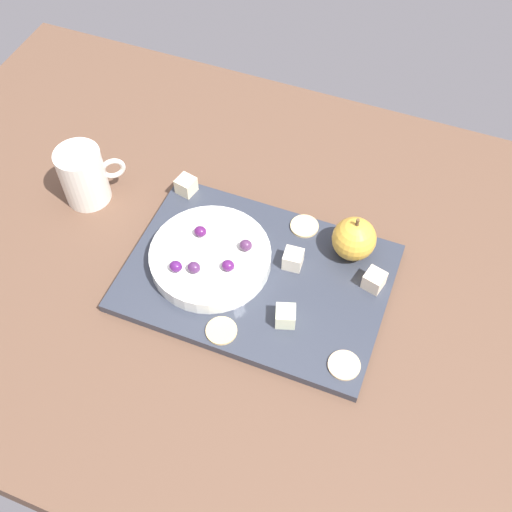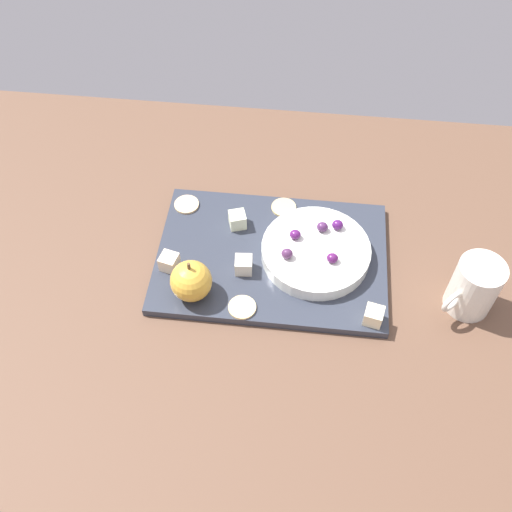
{
  "view_description": "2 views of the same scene",
  "coord_description": "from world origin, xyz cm",
  "px_view_note": "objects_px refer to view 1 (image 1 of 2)",
  "views": [
    {
      "loc": [
        -16.78,
        49.72,
        82.49
      ],
      "look_at": [
        2.4,
        0.7,
        8.95
      ],
      "focal_mm": 43.92,
      "sensor_mm": 36.0,
      "label": 1
    },
    {
      "loc": [
        5.57,
        -57.33,
        83.65
      ],
      "look_at": [
        -0.65,
        -0.61,
        9.27
      ],
      "focal_mm": 41.17,
      "sensor_mm": 36.0,
      "label": 2
    }
  ],
  "objects_px": {
    "cracker_0": "(344,365)",
    "grape_4": "(228,266)",
    "cheese_cube_2": "(186,185)",
    "cheese_cube_3": "(374,280)",
    "platter": "(257,278)",
    "cheese_cube_1": "(285,316)",
    "apple_whole": "(354,239)",
    "cracker_1": "(304,226)",
    "cheese_cube_0": "(293,259)",
    "grape_0": "(200,232)",
    "cracker_2": "(221,331)",
    "grape_3": "(176,266)",
    "grape_2": "(194,267)",
    "cup": "(84,176)",
    "serving_dish": "(210,257)",
    "grape_1": "(245,246)"
  },
  "relations": [
    {
      "from": "platter",
      "to": "grape_3",
      "type": "height_order",
      "value": "grape_3"
    },
    {
      "from": "platter",
      "to": "cheese_cube_2",
      "type": "bearing_deg",
      "value": -33.78
    },
    {
      "from": "apple_whole",
      "to": "grape_0",
      "type": "bearing_deg",
      "value": 18.01
    },
    {
      "from": "platter",
      "to": "serving_dish",
      "type": "bearing_deg",
      "value": 3.26
    },
    {
      "from": "cheese_cube_2",
      "to": "cheese_cube_3",
      "type": "bearing_deg",
      "value": 168.51
    },
    {
      "from": "grape_0",
      "to": "grape_1",
      "type": "height_order",
      "value": "grape_1"
    },
    {
      "from": "apple_whole",
      "to": "cracker_2",
      "type": "bearing_deg",
      "value": 56.67
    },
    {
      "from": "serving_dish",
      "to": "grape_4",
      "type": "xyz_separation_m",
      "value": [
        -0.04,
        0.02,
        0.02
      ]
    },
    {
      "from": "cheese_cube_2",
      "to": "grape_4",
      "type": "xyz_separation_m",
      "value": [
        -0.13,
        0.13,
        0.02
      ]
    },
    {
      "from": "apple_whole",
      "to": "cheese_cube_1",
      "type": "xyz_separation_m",
      "value": [
        0.05,
        0.15,
        -0.02
      ]
    },
    {
      "from": "cheese_cube_1",
      "to": "grape_2",
      "type": "distance_m",
      "value": 0.15
    },
    {
      "from": "apple_whole",
      "to": "grape_4",
      "type": "xyz_separation_m",
      "value": [
        0.15,
        0.11,
        -0.0
      ]
    },
    {
      "from": "apple_whole",
      "to": "cheese_cube_1",
      "type": "distance_m",
      "value": 0.16
    },
    {
      "from": "cheese_cube_0",
      "to": "cheese_cube_1",
      "type": "distance_m",
      "value": 0.1
    },
    {
      "from": "cracker_2",
      "to": "grape_0",
      "type": "height_order",
      "value": "grape_0"
    },
    {
      "from": "cheese_cube_2",
      "to": "grape_4",
      "type": "height_order",
      "value": "grape_4"
    },
    {
      "from": "cracker_1",
      "to": "grape_3",
      "type": "distance_m",
      "value": 0.21
    },
    {
      "from": "cheese_cube_3",
      "to": "grape_4",
      "type": "distance_m",
      "value": 0.21
    },
    {
      "from": "cheese_cube_2",
      "to": "cheese_cube_3",
      "type": "relative_size",
      "value": 1.0
    },
    {
      "from": "cheese_cube_3",
      "to": "platter",
      "type": "bearing_deg",
      "value": 15.02
    },
    {
      "from": "cracker_2",
      "to": "grape_3",
      "type": "height_order",
      "value": "grape_3"
    },
    {
      "from": "apple_whole",
      "to": "cup",
      "type": "bearing_deg",
      "value": 4.71
    },
    {
      "from": "cheese_cube_0",
      "to": "grape_0",
      "type": "distance_m",
      "value": 0.14
    },
    {
      "from": "grape_0",
      "to": "cracker_1",
      "type": "bearing_deg",
      "value": -146.26
    },
    {
      "from": "apple_whole",
      "to": "cheese_cube_0",
      "type": "height_order",
      "value": "apple_whole"
    },
    {
      "from": "grape_0",
      "to": "grape_2",
      "type": "xyz_separation_m",
      "value": [
        -0.02,
        0.06,
        0.0
      ]
    },
    {
      "from": "apple_whole",
      "to": "cracker_0",
      "type": "height_order",
      "value": "apple_whole"
    },
    {
      "from": "apple_whole",
      "to": "cracker_1",
      "type": "xyz_separation_m",
      "value": [
        0.08,
        -0.02,
        -0.03
      ]
    },
    {
      "from": "grape_0",
      "to": "platter",
      "type": "bearing_deg",
      "value": 168.47
    },
    {
      "from": "grape_1",
      "to": "grape_3",
      "type": "xyz_separation_m",
      "value": [
        0.08,
        0.07,
        -0.0
      ]
    },
    {
      "from": "grape_4",
      "to": "cheese_cube_3",
      "type": "bearing_deg",
      "value": -162.09
    },
    {
      "from": "cracker_0",
      "to": "cracker_2",
      "type": "xyz_separation_m",
      "value": [
        0.17,
        0.01,
        0.0
      ]
    },
    {
      "from": "cracker_0",
      "to": "cheese_cube_2",
      "type": "bearing_deg",
      "value": -32.1
    },
    {
      "from": "grape_1",
      "to": "grape_2",
      "type": "bearing_deg",
      "value": 48.83
    },
    {
      "from": "cracker_1",
      "to": "grape_3",
      "type": "height_order",
      "value": "grape_3"
    },
    {
      "from": "cheese_cube_1",
      "to": "cracker_0",
      "type": "bearing_deg",
      "value": 159.55
    },
    {
      "from": "platter",
      "to": "grape_1",
      "type": "height_order",
      "value": "grape_1"
    },
    {
      "from": "cheese_cube_3",
      "to": "grape_3",
      "type": "xyz_separation_m",
      "value": [
        0.27,
        0.09,
        0.02
      ]
    },
    {
      "from": "cheese_cube_3",
      "to": "grape_2",
      "type": "bearing_deg",
      "value": 19.36
    },
    {
      "from": "platter",
      "to": "cracker_2",
      "type": "bearing_deg",
      "value": 83.78
    },
    {
      "from": "grape_4",
      "to": "cup",
      "type": "bearing_deg",
      "value": -15.09
    },
    {
      "from": "grape_2",
      "to": "grape_3",
      "type": "bearing_deg",
      "value": 16.92
    },
    {
      "from": "cheese_cube_3",
      "to": "grape_0",
      "type": "bearing_deg",
      "value": 5.19
    },
    {
      "from": "platter",
      "to": "cheese_cube_1",
      "type": "bearing_deg",
      "value": 138.06
    },
    {
      "from": "grape_2",
      "to": "apple_whole",
      "type": "bearing_deg",
      "value": -146.23
    },
    {
      "from": "grape_3",
      "to": "cracker_0",
      "type": "bearing_deg",
      "value": 170.41
    },
    {
      "from": "cracker_0",
      "to": "grape_4",
      "type": "distance_m",
      "value": 0.21
    },
    {
      "from": "cheese_cube_1",
      "to": "grape_0",
      "type": "distance_m",
      "value": 0.18
    },
    {
      "from": "apple_whole",
      "to": "cup",
      "type": "distance_m",
      "value": 0.43
    },
    {
      "from": "grape_0",
      "to": "grape_1",
      "type": "distance_m",
      "value": 0.07
    }
  ]
}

